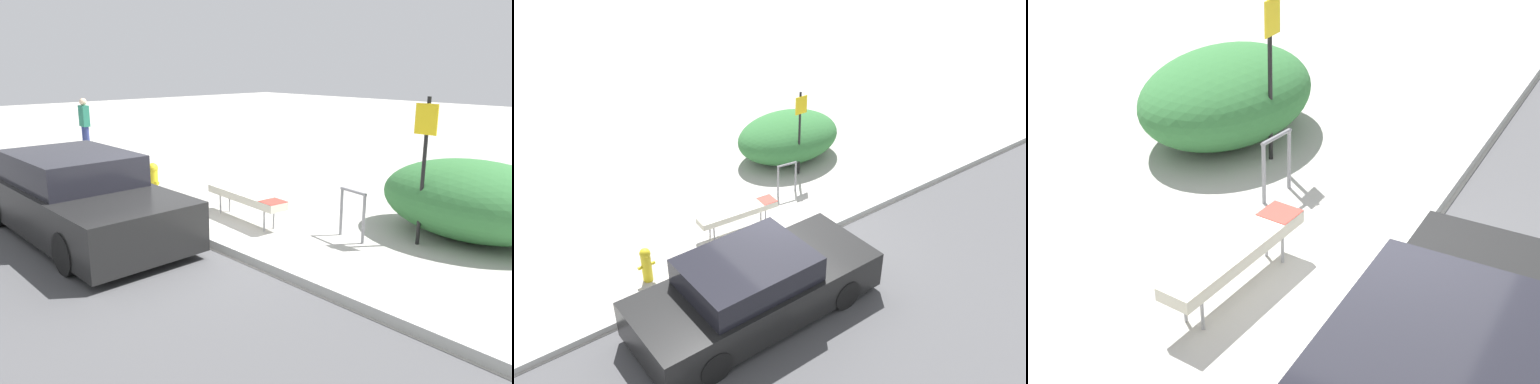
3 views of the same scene
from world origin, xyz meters
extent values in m
plane|color=#ADAAA3|center=(0.00, 0.00, 0.00)|extent=(60.00, 60.00, 0.00)
cube|color=#B7B7B2|center=(0.00, 0.00, 0.07)|extent=(60.00, 0.20, 0.13)
cylinder|color=#99999E|center=(-0.94, 1.16, 0.19)|extent=(0.04, 0.04, 0.39)
cylinder|color=#99999E|center=(0.38, 1.05, 0.19)|extent=(0.04, 0.04, 0.39)
cylinder|color=#99999E|center=(-0.93, 1.37, 0.19)|extent=(0.04, 0.04, 0.39)
cylinder|color=#99999E|center=(0.40, 1.26, 0.19)|extent=(0.04, 0.04, 0.39)
cube|color=beige|center=(-0.27, 1.21, 0.46)|extent=(1.92, 0.54, 0.14)
cube|color=red|center=(0.49, 1.15, 0.53)|extent=(0.39, 0.40, 0.01)
cylinder|color=gray|center=(1.37, 1.86, 0.40)|extent=(0.05, 0.05, 0.80)
cylinder|color=gray|center=(1.86, 1.79, 0.40)|extent=(0.05, 0.05, 0.80)
cylinder|color=gray|center=(1.61, 1.83, 0.80)|extent=(0.55, 0.13, 0.05)
cylinder|color=black|center=(2.47, 2.41, 1.15)|extent=(0.06, 0.06, 2.30)
cube|color=yellow|center=(2.47, 2.37, 1.97)|extent=(0.36, 0.02, 0.46)
ellipsoid|color=#337038|center=(2.86, 3.35, 0.64)|extent=(3.03, 2.20, 1.27)
cylinder|color=black|center=(-0.13, -0.46, 0.30)|extent=(0.60, 0.18, 0.60)
camera|label=1|loc=(6.21, -4.48, 2.77)|focal=35.00mm
camera|label=2|loc=(-6.12, -7.81, 7.34)|focal=40.00mm
camera|label=3|loc=(-5.12, -2.04, 4.38)|focal=50.00mm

